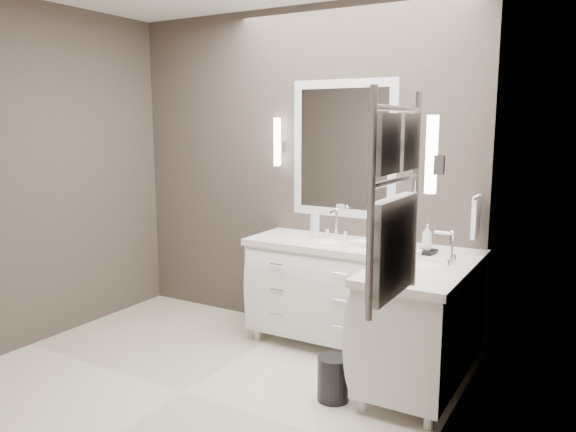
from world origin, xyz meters
The scene contains 19 objects.
floor centered at (0.00, 0.00, -0.01)m, with size 3.20×3.00×0.01m, color silver.
wall_back centered at (0.00, 1.50, 1.35)m, with size 3.20×0.01×2.70m, color #443B36.
wall_left centered at (-1.60, 0.00, 1.35)m, with size 0.01×3.00×2.70m, color #443B36.
wall_right centered at (1.60, 0.00, 1.35)m, with size 0.01×3.00×2.70m, color #443B36.
vanity_back centered at (0.45, 1.23, 0.49)m, with size 1.24×0.59×0.97m.
vanity_right centered at (1.33, 0.90, 0.49)m, with size 0.59×1.24×0.97m.
mirror_back centered at (0.45, 1.49, 1.55)m, with size 0.90×0.02×1.10m.
mirror_right centered at (1.59, 0.80, 1.55)m, with size 0.02×0.90×1.10m.
sconce_back centered at (-0.13, 1.43, 1.59)m, with size 0.06×0.06×0.40m.
sconce_right centered at (1.53, 0.22, 1.59)m, with size 0.06×0.06×0.40m.
towel_bar_corner centered at (1.54, 1.36, 1.12)m, with size 0.03×0.22×0.30m.
towel_ladder centered at (1.55, -0.40, 1.39)m, with size 0.06×0.58×0.90m.
waste_bin centered at (0.90, 0.41, 0.14)m, with size 0.21×0.21×0.29m, color black.
amenity_tray_back centered at (0.85, 1.26, 0.86)m, with size 0.16×0.12×0.02m, color black.
amenity_tray_right centered at (1.24, 1.19, 0.86)m, with size 0.12×0.15×0.02m, color black.
water_bottle centered at (0.33, 1.24, 0.96)m, with size 0.07×0.07×0.21m, color silver.
soap_bottle_a centered at (0.82, 1.28, 0.94)m, with size 0.06×0.06×0.13m, color white.
soap_bottle_b centered at (0.88, 1.23, 0.92)m, with size 0.07×0.07×0.09m, color black.
soap_bottle_c centered at (1.24, 1.19, 0.97)m, with size 0.07×0.07×0.19m, color white.
Camera 1 is at (2.33, -2.65, 1.76)m, focal length 35.00 mm.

